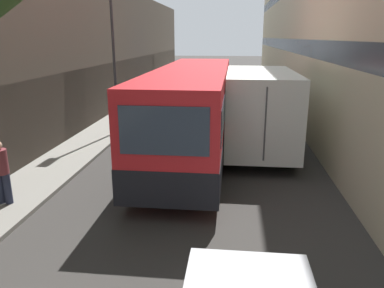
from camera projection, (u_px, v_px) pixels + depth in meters
The scene contains 8 objects.
ground_plane at pixel (201, 151), 14.36m from camera, with size 150.00×150.00×0.00m, color #33302D.
sidewalk_left at pixel (84, 146), 14.83m from camera, with size 1.94×60.00×0.11m.
building_left_shopfront at pixel (25, 64), 14.17m from camera, with size 2.40×60.00×7.14m.
bus at pixel (193, 109), 13.86m from camera, with size 2.47×11.73×3.16m.
box_truck at pixel (258, 106), 14.58m from camera, with size 2.41×7.63×3.05m.
panel_van at pixel (181, 81), 27.40m from camera, with size 1.84×4.31×1.96m.
pedestrian at pixel (1, 170), 9.40m from camera, with size 0.39×0.37×1.65m.
street_lamp at pixel (112, 17), 15.51m from camera, with size 0.36×0.80×7.16m.
Camera 1 is at (1.17, 1.32, 4.24)m, focal length 35.00 mm.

